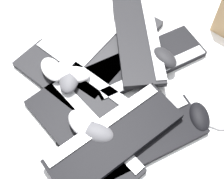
# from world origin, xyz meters

# --- Properties ---
(ground_plane) EXTENTS (3.20, 3.20, 0.00)m
(ground_plane) POSITION_xyz_m (0.00, 0.00, 0.00)
(ground_plane) COLOR white
(keyboard_0) EXTENTS (0.45, 0.35, 0.03)m
(keyboard_0) POSITION_xyz_m (0.17, 0.01, 0.01)
(keyboard_0) COLOR black
(keyboard_0) RESTS_ON ground
(keyboard_1) EXTENTS (0.43, 0.40, 0.03)m
(keyboard_1) POSITION_xyz_m (0.09, 0.20, 0.01)
(keyboard_1) COLOR black
(keyboard_1) RESTS_ON ground
(keyboard_2) EXTENTS (0.45, 0.38, 0.03)m
(keyboard_2) POSITION_xyz_m (-0.09, 0.19, 0.01)
(keyboard_2) COLOR black
(keyboard_2) RESTS_ON ground
(keyboard_3) EXTENTS (0.44, 0.38, 0.03)m
(keyboard_3) POSITION_xyz_m (-0.09, -0.12, 0.01)
(keyboard_3) COLOR black
(keyboard_3) RESTS_ON ground
(keyboard_4) EXTENTS (0.34, 0.46, 0.03)m
(keyboard_4) POSITION_xyz_m (0.04, -0.16, 0.01)
(keyboard_4) COLOR #232326
(keyboard_4) RESTS_ON ground
(keyboard_5) EXTENTS (0.25, 0.46, 0.03)m
(keyboard_5) POSITION_xyz_m (-0.04, -0.21, 0.04)
(keyboard_5) COLOR black
(keyboard_5) RESTS_ON keyboard_4
(keyboard_6) EXTENTS (0.41, 0.42, 0.03)m
(keyboard_6) POSITION_xyz_m (-0.02, 0.20, 0.04)
(keyboard_6) COLOR black
(keyboard_6) RESTS_ON keyboard_2
(mouse_0) EXTENTS (0.12, 0.08, 0.04)m
(mouse_0) POSITION_xyz_m (0.16, 0.00, 0.05)
(mouse_0) COLOR silver
(mouse_0) RESTS_ON keyboard_0
(mouse_1) EXTENTS (0.12, 0.13, 0.04)m
(mouse_1) POSITION_xyz_m (0.18, 0.00, 0.05)
(mouse_1) COLOR #B7B7BC
(mouse_1) RESTS_ON keyboard_0
(mouse_2) EXTENTS (0.13, 0.12, 0.04)m
(mouse_2) POSITION_xyz_m (0.09, 0.18, 0.05)
(mouse_2) COLOR #B7B7BC
(mouse_2) RESTS_ON keyboard_1
(mouse_3) EXTENTS (0.12, 0.08, 0.04)m
(mouse_3) POSITION_xyz_m (0.04, 0.20, 0.05)
(mouse_3) COLOR #4C4C51
(mouse_3) RESTS_ON keyboard_1
(mouse_4) EXTENTS (0.13, 0.12, 0.04)m
(mouse_4) POSITION_xyz_m (-0.14, -0.12, 0.05)
(mouse_4) COLOR black
(mouse_4) RESTS_ON keyboard_3
(mouse_5) EXTENTS (0.09, 0.12, 0.04)m
(mouse_5) POSITION_xyz_m (-0.28, 0.08, 0.02)
(mouse_5) COLOR black
(mouse_5) RESTS_ON ground
(mouse_6) EXTENTS (0.07, 0.11, 0.04)m
(mouse_6) POSITION_xyz_m (0.17, 0.02, 0.05)
(mouse_6) COLOR #4C4C51
(mouse_6) RESTS_ON keyboard_0
(mouse_7) EXTENTS (0.12, 0.13, 0.04)m
(mouse_7) POSITION_xyz_m (0.24, -0.01, 0.05)
(mouse_7) COLOR silver
(mouse_7) RESTS_ON keyboard_0
(cable_1) EXTENTS (0.18, 0.40, 0.01)m
(cable_1) POSITION_xyz_m (0.10, 0.14, 0.00)
(cable_1) COLOR black
(cable_1) RESTS_ON ground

